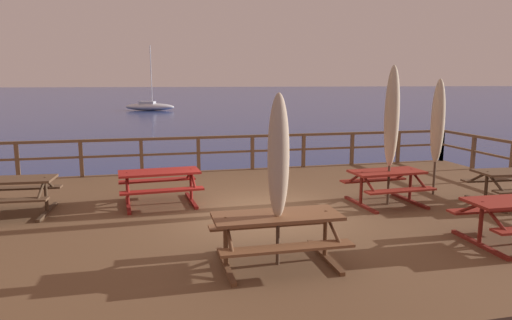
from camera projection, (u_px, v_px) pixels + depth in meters
ground_plane at (264, 245)px, 9.87m from camera, size 600.00×600.00×0.00m
wooden_deck at (264, 229)px, 9.81m from camera, size 15.57×9.88×0.74m
railing_waterside_far at (226, 147)px, 14.21m from camera, size 15.37×0.10×1.09m
picnic_table_front_right at (386, 180)px, 10.31m from camera, size 1.69×1.48×0.78m
picnic_table_mid_left at (277, 228)px, 6.93m from camera, size 1.94×1.42×0.78m
picnic_table_mid_right at (7, 189)px, 9.46m from camera, size 1.95×1.52×0.78m
picnic_table_mid_centre at (160, 180)px, 10.28m from camera, size 1.86×1.52×0.78m
patio_umbrella_tall_back_right at (392, 117)px, 10.03m from camera, size 0.32×0.32×3.09m
patio_umbrella_short_mid at (278, 158)px, 6.69m from camera, size 0.32×0.32×2.58m
patio_umbrella_tall_mid_left at (438, 122)px, 10.99m from camera, size 0.32×0.32×2.81m
sailboat_distant at (150, 106)px, 55.63m from camera, size 6.22×3.52×7.72m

